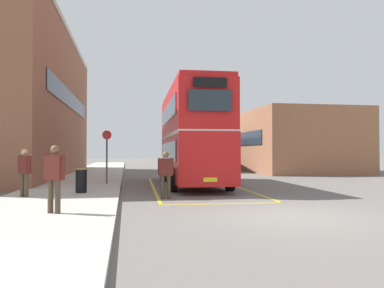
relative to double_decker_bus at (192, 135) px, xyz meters
name	(u,v)px	position (x,y,z in m)	size (l,w,h in m)	color
ground_plane	(194,178)	(1.02, 4.89, -2.51)	(135.60, 135.60, 0.00)	#66605B
sidewalk_left	(92,176)	(-5.48, 7.29, -2.44)	(4.00, 57.60, 0.14)	#B2ADA3
brick_building_left	(18,104)	(-10.56, 8.72, 2.44)	(7.10, 21.91, 9.89)	brown
depot_building_right	(281,143)	(10.57, 13.48, -0.02)	(8.15, 15.83, 4.98)	#9E6647
double_decker_bus	(192,135)	(0.00, 0.00, 0.00)	(2.93, 9.96, 4.75)	black
single_deck_bus	(201,152)	(3.40, 14.67, -0.87)	(3.65, 9.83, 3.02)	black
pedestrian_boarding	(166,171)	(-1.85, -5.29, -1.54)	(0.57, 0.24, 1.69)	#473828
pedestrian_waiting_near	(25,169)	(-6.65, -5.01, -1.43)	(0.49, 0.47, 1.63)	#473828
pedestrian_waiting_far	(54,174)	(-5.00, -8.77, -1.39)	(0.53, 0.43, 1.70)	#473828
litter_bin	(81,181)	(-4.89, -4.03, -1.92)	(0.44, 0.44, 0.90)	black
bus_stop_sign	(107,151)	(-4.16, -0.05, -0.82)	(0.44, 0.08, 2.56)	#4C4C51
bay_marking_yellow	(198,188)	(-0.03, -1.85, -2.51)	(4.43, 12.01, 0.01)	gold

